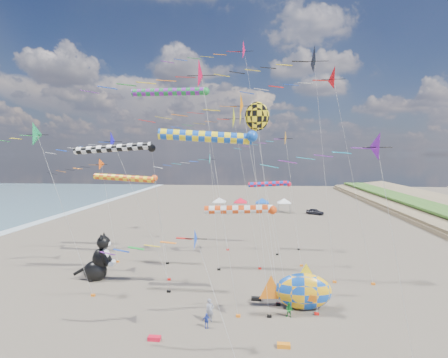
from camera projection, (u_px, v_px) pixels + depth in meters
name	position (u px, v px, depth m)	size (l,w,h in m)	color
delta_kite_0	(87.00, 167.00, 42.71)	(8.93, 1.65, 13.00)	#F6520D
delta_kite_1	(198.00, 162.00, 48.17)	(10.05, 1.72, 13.61)	#1AB4BF
delta_kite_2	(188.00, 74.00, 27.66)	(13.11, 2.65, 21.27)	#C00C38
delta_kite_3	(311.00, 63.00, 35.00)	(11.97, 3.07, 24.19)	black
delta_kite_4	(40.00, 137.00, 32.26)	(11.33, 2.38, 16.39)	#159C4F
delta_kite_5	(369.00, 152.00, 21.72)	(8.85, 1.93, 14.80)	#6F149F
delta_kite_6	(231.00, 121.00, 39.71)	(10.99, 2.68, 18.73)	yellow
delta_kite_7	(244.00, 50.00, 44.89)	(14.23, 2.72, 28.40)	#D10F47
delta_kite_8	(122.00, 144.00, 36.49)	(10.89, 2.11, 15.78)	#190FD1
delta_kite_9	(223.00, 111.00, 30.21)	(12.23, 2.24, 18.56)	orange
delta_kite_10	(332.00, 81.00, 34.73)	(12.72, 2.60, 22.21)	red
delta_kite_11	(178.00, 249.00, 21.96)	(8.82, 1.64, 8.63)	blue
delta_kite_12	(278.00, 141.00, 40.86)	(7.76, 1.86, 16.17)	orange
windsock_0	(243.00, 210.00, 30.27)	(7.56, 0.77, 8.94)	#E44410
windsock_1	(211.00, 137.00, 28.01)	(9.19, 0.92, 15.22)	#1248B5
windsock_2	(127.00, 178.00, 42.29)	(9.27, 0.80, 10.89)	#E14A12
windsock_3	(117.00, 149.00, 33.29)	(9.32, 0.75, 14.30)	black
windsock_4	(173.00, 93.00, 39.35)	(10.10, 0.91, 20.83)	#167E32
windsock_5	(271.00, 184.00, 48.47)	(7.27, 0.71, 9.59)	red
angelfish_kite	(255.00, 118.00, 31.85)	(3.74, 3.02, 18.13)	yellow
cat_inflatable	(98.00, 256.00, 37.03)	(3.75, 1.88, 5.06)	black
fish_inflatable	(303.00, 291.00, 30.00)	(6.43, 2.32, 4.06)	blue
person_adult	(210.00, 311.00, 27.71)	(0.69, 0.45, 1.89)	gray
child_green	(289.00, 310.00, 28.52)	(0.60, 0.47, 1.24)	#1B7D29
child_blue	(206.00, 321.00, 26.78)	(0.68, 0.28, 1.16)	#2C44B3
kite_bag_0	(284.00, 346.00, 24.08)	(0.90, 0.44, 0.30)	orange
kite_bag_1	(256.00, 299.00, 31.90)	(0.90, 0.44, 0.30)	black
kite_bag_2	(317.00, 284.00, 35.44)	(0.90, 0.44, 0.30)	#152AD4
kite_bag_3	(154.00, 338.00, 25.03)	(0.90, 0.44, 0.30)	red
tent_row	(251.00, 199.00, 80.77)	(19.20, 4.20, 3.80)	silver
parked_car	(315.00, 212.00, 77.56)	(1.55, 3.85, 1.31)	#26262D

